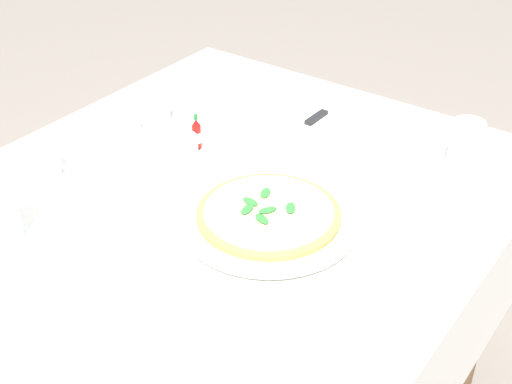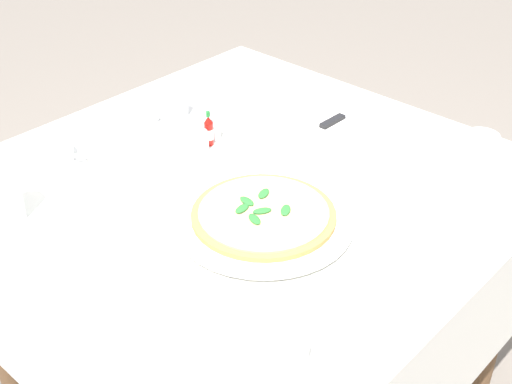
# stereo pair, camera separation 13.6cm
# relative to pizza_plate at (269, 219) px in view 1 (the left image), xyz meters

# --- Properties ---
(dining_table) EXTENTS (1.03, 1.03, 0.73)m
(dining_table) POSITION_rel_pizza_plate_xyz_m (0.10, 0.13, -0.15)
(dining_table) COLOR white
(dining_table) RESTS_ON ground_plane
(pizza_plate) EXTENTS (0.34, 0.34, 0.02)m
(pizza_plate) POSITION_rel_pizza_plate_xyz_m (0.00, 0.00, 0.00)
(pizza_plate) COLOR white
(pizza_plate) RESTS_ON dining_table
(pizza) EXTENTS (0.27, 0.27, 0.02)m
(pizza) POSITION_rel_pizza_plate_xyz_m (0.00, 0.00, 0.01)
(pizza) COLOR #C68E47
(pizza) RESTS_ON pizza_plate
(coffee_cup_far_left) EXTENTS (0.13, 0.13, 0.07)m
(coffee_cup_far_left) POSITION_rel_pizza_plate_xyz_m (-0.13, 0.48, 0.02)
(coffee_cup_far_left) COLOR white
(coffee_cup_far_left) RESTS_ON dining_table
(coffee_cup_near_right) EXTENTS (0.13, 0.13, 0.07)m
(coffee_cup_near_right) POSITION_rel_pizza_plate_xyz_m (0.18, 0.45, 0.02)
(coffee_cup_near_right) COLOR white
(coffee_cup_near_right) RESTS_ON dining_table
(water_glass_near_left) EXTENTS (0.07, 0.07, 0.11)m
(water_glass_near_left) POSITION_rel_pizza_plate_xyz_m (0.41, -0.22, 0.04)
(water_glass_near_left) COLOR white
(water_glass_near_left) RESTS_ON dining_table
(water_glass_far_right) EXTENTS (0.06, 0.06, 0.13)m
(water_glass_far_right) POSITION_rel_pizza_plate_xyz_m (-0.31, 0.37, 0.04)
(water_glass_far_right) COLOR white
(water_glass_far_right) RESTS_ON dining_table
(napkin_folded) EXTENTS (0.23, 0.15, 0.02)m
(napkin_folded) POSITION_rel_pizza_plate_xyz_m (0.43, 0.13, -0.00)
(napkin_folded) COLOR white
(napkin_folded) RESTS_ON dining_table
(dinner_knife) EXTENTS (0.20, 0.02, 0.01)m
(dinner_knife) POSITION_rel_pizza_plate_xyz_m (0.43, 0.13, 0.01)
(dinner_knife) COLOR silver
(dinner_knife) RESTS_ON napkin_folded
(hot_sauce_bottle) EXTENTS (0.02, 0.02, 0.08)m
(hot_sauce_bottle) POSITION_rel_pizza_plate_xyz_m (0.14, 0.29, 0.02)
(hot_sauce_bottle) COLOR #B7140F
(hot_sauce_bottle) RESTS_ON dining_table
(salt_shaker) EXTENTS (0.03, 0.03, 0.06)m
(salt_shaker) POSITION_rel_pizza_plate_xyz_m (0.17, 0.30, 0.01)
(salt_shaker) COLOR white
(salt_shaker) RESTS_ON dining_table
(pepper_shaker) EXTENTS (0.03, 0.03, 0.06)m
(pepper_shaker) POSITION_rel_pizza_plate_xyz_m (0.12, 0.28, 0.01)
(pepper_shaker) COLOR white
(pepper_shaker) RESTS_ON dining_table
(menu_card) EXTENTS (0.09, 0.03, 0.06)m
(menu_card) POSITION_rel_pizza_plate_xyz_m (-0.26, -0.26, 0.02)
(menu_card) COLOR white
(menu_card) RESTS_ON dining_table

